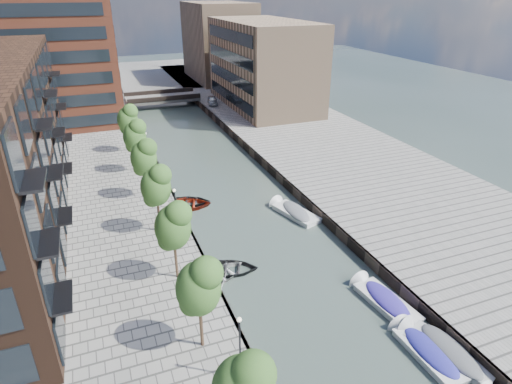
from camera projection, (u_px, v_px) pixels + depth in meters
water at (210, 166)px, 52.53m from camera, size 300.00×300.00×0.00m
quay_right at (324, 146)px, 57.54m from camera, size 20.00×140.00×1.00m
quay_wall_left at (159, 169)px, 50.32m from camera, size 0.25×140.00×1.00m
quay_wall_right at (256, 156)px, 54.31m from camera, size 0.25×140.00×1.00m
far_closure at (142, 76)px, 102.72m from camera, size 80.00×40.00×1.00m
tower at (42, 17)px, 61.05m from camera, size 18.00×18.00×30.00m
tan_block_near at (263, 64)px, 72.78m from camera, size 12.00×25.00×14.00m
tan_block_far at (219, 42)px, 94.19m from camera, size 12.00×20.00×16.00m
bridge at (162, 98)px, 78.81m from camera, size 13.00×6.00×1.30m
tree_1 at (198, 285)px, 23.09m from camera, size 2.50×2.50×5.95m
tree_2 at (173, 225)px, 28.97m from camera, size 2.50×2.50×5.95m
tree_3 at (156, 185)px, 34.85m from camera, size 2.50×2.50×5.95m
tree_4 at (143, 156)px, 40.73m from camera, size 2.50×2.50×5.95m
tree_5 at (134, 135)px, 46.61m from camera, size 2.50×2.50×5.95m
tree_6 at (127, 118)px, 52.49m from camera, size 2.50×2.50×5.95m
lamp_0 at (240, 342)px, 21.77m from camera, size 0.24×0.24×4.12m
lamp_1 at (176, 207)px, 35.21m from camera, size 0.24×0.24×4.12m
lamp_2 at (147, 146)px, 48.65m from camera, size 0.24×0.24×4.12m
sloop_1 at (229, 271)px, 33.06m from camera, size 5.42×4.66×0.94m
sloop_2 at (185, 207)px, 42.63m from camera, size 5.99×4.99×1.07m
sloop_3 at (222, 276)px, 32.48m from camera, size 5.00×4.35×0.87m
sloop_4 at (189, 204)px, 43.36m from camera, size 5.25×4.52×0.92m
motorboat_0 at (424, 349)px, 25.68m from camera, size 1.93×5.23×1.73m
motorboat_1 at (441, 349)px, 25.68m from camera, size 3.68×5.91×1.86m
motorboat_3 at (382, 299)px, 29.79m from camera, size 2.45×5.61×1.81m
motorboat_4 at (292, 212)px, 41.37m from camera, size 3.39×5.84×1.84m
car at (213, 100)px, 75.87m from camera, size 2.44×4.39×1.41m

